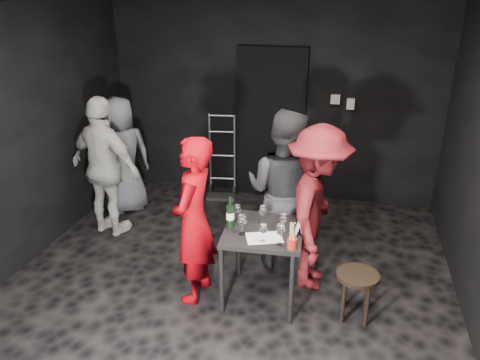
% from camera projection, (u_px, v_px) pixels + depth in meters
% --- Properties ---
extents(floor, '(4.50, 5.00, 0.02)m').
position_uv_depth(floor, '(224.00, 292.00, 4.68)').
color(floor, black).
rests_on(floor, ground).
extents(ceiling, '(4.50, 5.00, 0.02)m').
position_uv_depth(ceiling, '(220.00, 4.00, 3.63)').
color(ceiling, silver).
rests_on(ceiling, ground).
extents(wall_back, '(4.50, 0.04, 2.70)m').
position_uv_depth(wall_back, '(272.00, 102.00, 6.39)').
color(wall_back, black).
rests_on(wall_back, ground).
extents(wall_left, '(0.04, 5.00, 2.70)m').
position_uv_depth(wall_left, '(5.00, 147.00, 4.65)').
color(wall_left, black).
rests_on(wall_left, ground).
extents(doorway, '(0.95, 0.10, 2.10)m').
position_uv_depth(doorway, '(271.00, 125.00, 6.45)').
color(doorway, black).
rests_on(doorway, ground).
extents(wallbox_upper, '(0.12, 0.06, 0.12)m').
position_uv_depth(wallbox_upper, '(335.00, 99.00, 6.12)').
color(wallbox_upper, '#B7B7B2').
rests_on(wallbox_upper, wall_back).
extents(wallbox_lower, '(0.10, 0.06, 0.14)m').
position_uv_depth(wallbox_lower, '(351.00, 104.00, 6.10)').
color(wallbox_lower, '#B7B7B2').
rests_on(wallbox_lower, wall_back).
extents(hand_truck, '(0.40, 0.34, 1.20)m').
position_uv_depth(hand_truck, '(222.00, 181.00, 6.73)').
color(hand_truck, '#B2B2B7').
rests_on(hand_truck, floor).
extents(tasting_table, '(0.72, 0.72, 0.75)m').
position_uv_depth(tasting_table, '(263.00, 239.00, 4.35)').
color(tasting_table, black).
rests_on(tasting_table, floor).
extents(stool, '(0.38, 0.38, 0.47)m').
position_uv_depth(stool, '(357.00, 282.00, 4.18)').
color(stool, black).
rests_on(stool, floor).
extents(server_red, '(0.44, 0.66, 1.77)m').
position_uv_depth(server_red, '(193.00, 214.00, 4.30)').
color(server_red, '#A7010A').
rests_on(server_red, floor).
extents(woman_black, '(1.08, 0.77, 2.00)m').
position_uv_depth(woman_black, '(284.00, 179.00, 4.79)').
color(woman_black, '#28292A').
rests_on(woman_black, floor).
extents(man_maroon, '(0.60, 1.22, 1.86)m').
position_uv_depth(man_maroon, '(318.00, 200.00, 4.48)').
color(man_maroon, maroon).
rests_on(man_maroon, floor).
extents(bystander_cream, '(1.23, 0.82, 1.92)m').
position_uv_depth(bystander_cream, '(104.00, 159.00, 5.46)').
color(bystander_cream, beige).
rests_on(bystander_cream, floor).
extents(bystander_grey, '(0.86, 0.85, 1.61)m').
position_uv_depth(bystander_grey, '(122.00, 154.00, 6.08)').
color(bystander_grey, '#54555B').
rests_on(bystander_grey, floor).
extents(tasting_mat, '(0.37, 0.31, 0.00)m').
position_uv_depth(tasting_mat, '(264.00, 238.00, 4.17)').
color(tasting_mat, white).
rests_on(tasting_mat, tasting_table).
extents(wine_glass_a, '(0.09, 0.09, 0.21)m').
position_uv_depth(wine_glass_a, '(242.00, 224.00, 4.20)').
color(wine_glass_a, white).
rests_on(wine_glass_a, tasting_table).
extents(wine_glass_b, '(0.08, 0.08, 0.18)m').
position_uv_depth(wine_glass_b, '(238.00, 212.00, 4.45)').
color(wine_glass_b, white).
rests_on(wine_glass_b, tasting_table).
extents(wine_glass_c, '(0.10, 0.10, 0.20)m').
position_uv_depth(wine_glass_c, '(263.00, 214.00, 4.38)').
color(wine_glass_c, white).
rests_on(wine_glass_c, tasting_table).
extents(wine_glass_d, '(0.09, 0.09, 0.19)m').
position_uv_depth(wine_glass_d, '(263.00, 232.00, 4.08)').
color(wine_glass_d, white).
rests_on(wine_glass_d, tasting_table).
extents(wine_glass_e, '(0.11, 0.11, 0.22)m').
position_uv_depth(wine_glass_e, '(281.00, 234.00, 4.02)').
color(wine_glass_e, white).
rests_on(wine_glass_e, tasting_table).
extents(wine_glass_f, '(0.09, 0.09, 0.19)m').
position_uv_depth(wine_glass_f, '(283.00, 222.00, 4.25)').
color(wine_glass_f, white).
rests_on(wine_glass_f, tasting_table).
extents(wine_bottle, '(0.08, 0.08, 0.31)m').
position_uv_depth(wine_bottle, '(230.00, 216.00, 4.31)').
color(wine_bottle, black).
rests_on(wine_bottle, tasting_table).
extents(breadstick_cup, '(0.08, 0.08, 0.26)m').
position_uv_depth(breadstick_cup, '(292.00, 236.00, 3.96)').
color(breadstick_cup, '#A91F13').
rests_on(breadstick_cup, tasting_table).
extents(reserved_card, '(0.10, 0.14, 0.10)m').
position_uv_depth(reserved_card, '(297.00, 228.00, 4.24)').
color(reserved_card, white).
rests_on(reserved_card, tasting_table).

